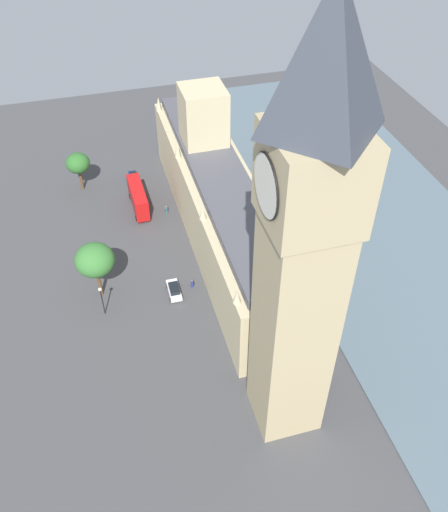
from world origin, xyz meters
The scene contains 12 objects.
ground_plane centered at (0.00, 0.00, 0.00)m, with size 131.41×131.41×0.00m, color #424244.
river_thames centered at (-31.61, 0.00, 0.12)m, with size 38.19×118.27×0.25m, color slate.
parliament_building centered at (-1.99, -1.40, 7.66)m, with size 11.63×61.04×24.37m.
clock_tower centered at (-0.49, 37.06, 29.22)m, with size 8.88×8.88×56.46m.
car_blue_corner centered at (10.71, -23.00, 0.88)m, with size 1.99×4.18×1.74m.
double_decker_bus_trailing centered at (11.01, -13.16, 2.63)m, with size 2.81×10.55×4.75m.
car_white_under_trees centered at (9.16, 11.58, 0.89)m, with size 2.04×4.73×1.74m.
pedestrian_by_river_gate centered at (5.92, 10.83, 0.71)m, with size 0.58×0.47×1.58m.
pedestrian_far_end centered at (6.10, -10.23, 0.77)m, with size 0.68×0.71×1.71m.
plane_tree_kerbside centered at (20.75, 8.38, 7.63)m, with size 6.21×6.21×10.31m.
plane_tree_leading centered at (21.13, -22.89, 6.09)m, with size 4.74×4.74×8.16m.
street_lamp_near_tower centered at (20.73, 12.82, 4.07)m, with size 0.56×0.56×5.75m.
Camera 1 is at (18.22, 74.13, 65.66)m, focal length 38.33 mm.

